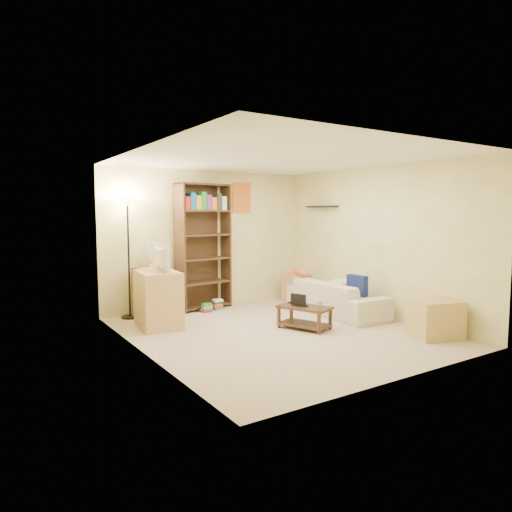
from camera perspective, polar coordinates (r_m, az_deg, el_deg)
name	(u,v)px	position (r m, az deg, el deg)	size (l,w,h in m)	color
room	(279,220)	(6.54, 2.91, 4.48)	(4.50, 4.54, 2.52)	#C5B393
sofa	(336,297)	(7.98, 9.96, -5.11)	(0.88, 1.99, 0.57)	beige
navy_pillow	(357,285)	(7.68, 12.52, -3.60)	(0.37, 0.11, 0.34)	navy
cream_blanket	(341,285)	(8.07, 10.54, -3.54)	(0.52, 0.37, 0.22)	beige
tabby_cat	(299,273)	(8.36, 5.40, -2.07)	(0.45, 0.18, 0.15)	orange
coffee_table	(304,315)	(6.91, 6.08, -7.35)	(0.68, 0.87, 0.34)	#422719
laptop	(302,304)	(6.95, 5.76, -6.04)	(0.27, 0.33, 0.02)	black
laptop_screen	(298,300)	(6.84, 5.31, -5.44)	(0.01, 0.26, 0.17)	white
mug	(320,303)	(6.89, 7.98, -5.85)	(0.14, 0.14, 0.09)	white
tv_remote	(293,303)	(7.07, 4.62, -5.85)	(0.04, 0.14, 0.02)	black
tv_stand	(158,299)	(7.07, -12.12, -5.34)	(0.57, 0.79, 0.85)	tan
television	(157,258)	(6.98, -12.22, -0.26)	(0.16, 0.71, 0.40)	black
tall_bookshelf	(203,243)	(8.22, -6.58, 1.59)	(1.05, 0.47, 2.25)	#3D2617
short_bookshelf	(152,291)	(7.92, -12.89, -4.30)	(0.69, 0.48, 0.82)	tan
desk_fan	(155,253)	(7.82, -12.57, 0.34)	(0.29, 0.16, 0.43)	silver
floor_lamp	(128,222)	(7.70, -15.73, 4.10)	(0.34, 0.34, 1.98)	black
side_table	(296,287)	(9.12, 5.08, -3.94)	(0.44, 0.44, 0.51)	tan
end_cabinet	(435,319)	(6.86, 21.44, -7.31)	(0.63, 0.52, 0.52)	tan
book_stacks	(212,306)	(8.16, -5.48, -6.24)	(0.44, 0.24, 0.19)	red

